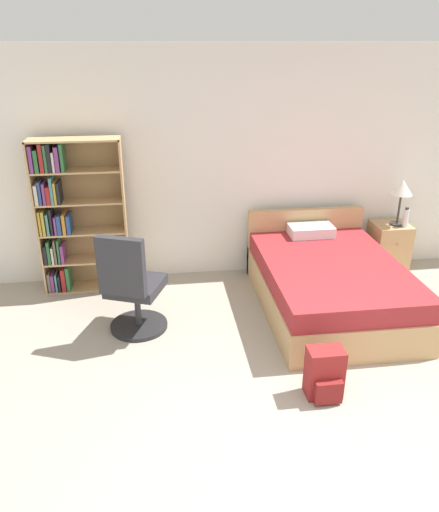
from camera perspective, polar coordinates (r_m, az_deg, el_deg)
The scene contains 9 objects.
ground_plane at distance 3.65m, azimuth 12.52°, elevation -23.30°, with size 14.00×14.00×0.00m, color #A39989.
wall_back at distance 5.78m, azimuth 3.00°, elevation 10.31°, with size 9.00×0.06×2.60m.
bookshelf at distance 5.63m, azimuth -16.70°, elevation 4.50°, with size 0.94×0.29×1.70m.
bed at distance 5.35m, azimuth 12.31°, elevation -2.99°, with size 1.38×1.99×0.80m.
office_chair at distance 4.76m, azimuth -9.97°, elevation -3.79°, with size 0.64×0.69×1.06m.
nightstand at distance 6.38m, azimuth 18.73°, elevation 0.94°, with size 0.42×0.42×0.60m.
table_lamp at distance 6.15m, azimuth 20.14°, elevation 7.16°, with size 0.24×0.24×0.54m.
water_bottle at distance 6.21m, azimuth 20.51°, elevation 4.13°, with size 0.06×0.06×0.23m.
backpack_red at distance 4.13m, azimuth 11.94°, elevation -13.09°, with size 0.28×0.25×0.42m.
Camera 1 is at (-1.04, -2.30, 2.64)m, focal length 35.00 mm.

